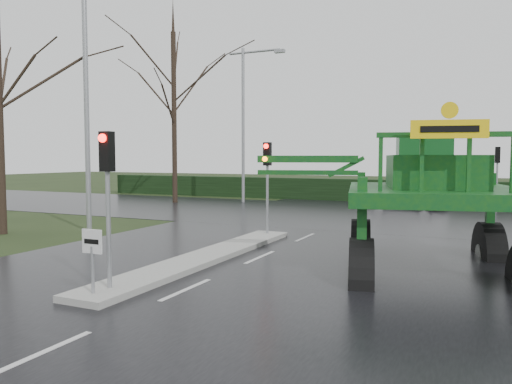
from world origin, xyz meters
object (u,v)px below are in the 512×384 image
at_px(keep_left_sign, 92,251).
at_px(white_sedan, 406,208).
at_px(street_light_left_near, 92,81).
at_px(crop_sprayer, 362,177).
at_px(traffic_signal_mid, 267,168).
at_px(street_light_left_far, 247,111).
at_px(traffic_signal_far, 497,165).
at_px(traffic_signal_near, 107,176).

bearing_deg(keep_left_sign, white_sedan, 82.03).
bearing_deg(street_light_left_near, crop_sprayer, -15.82).
bearing_deg(traffic_signal_mid, street_light_left_far, 118.86).
distance_m(traffic_signal_far, crop_sprayer, 17.56).
bearing_deg(traffic_signal_far, street_light_left_near, 43.63).
height_order(traffic_signal_near, white_sedan, traffic_signal_near).
bearing_deg(traffic_signal_mid, crop_sprayer, -45.92).
bearing_deg(traffic_signal_far, crop_sprayer, 79.49).
relative_size(crop_sprayer, white_sedan, 2.01).
relative_size(traffic_signal_far, crop_sprayer, 0.38).
bearing_deg(keep_left_sign, traffic_signal_mid, 90.00).
distance_m(keep_left_sign, traffic_signal_far, 22.93).
bearing_deg(street_light_left_far, street_light_left_near, -90.00).
relative_size(traffic_signal_far, white_sedan, 0.77).
relative_size(traffic_signal_far, street_light_left_near, 0.35).
bearing_deg(white_sedan, traffic_signal_mid, 178.15).
bearing_deg(crop_sprayer, keep_left_sign, -150.65).
relative_size(street_light_left_far, white_sedan, 2.18).
height_order(traffic_signal_near, street_light_left_near, street_light_left_near).
bearing_deg(traffic_signal_far, traffic_signal_mid, 58.07).
xyz_separation_m(street_light_left_near, crop_sprayer, (11.49, -3.26, -3.50)).
xyz_separation_m(traffic_signal_mid, street_light_left_near, (-6.89, -1.49, 3.40)).
bearing_deg(crop_sprayer, traffic_signal_mid, 120.71).
bearing_deg(crop_sprayer, traffic_signal_near, -154.14).
xyz_separation_m(street_light_left_far, white_sedan, (9.99, 0.58, -5.99)).
bearing_deg(white_sedan, street_light_left_far, 104.75).
relative_size(traffic_signal_near, street_light_left_near, 0.35).
height_order(keep_left_sign, street_light_left_far, street_light_left_far).
xyz_separation_m(traffic_signal_near, traffic_signal_mid, (0.00, 8.50, 0.00)).
distance_m(traffic_signal_near, traffic_signal_mid, 8.50).
xyz_separation_m(keep_left_sign, traffic_signal_far, (7.80, 21.51, 1.53)).
bearing_deg(street_light_left_far, white_sedan, 3.30).
height_order(traffic_signal_near, traffic_signal_mid, same).
relative_size(keep_left_sign, crop_sprayer, 0.15).
bearing_deg(traffic_signal_mid, keep_left_sign, -90.00).
relative_size(traffic_signal_mid, street_light_left_near, 0.35).
bearing_deg(street_light_left_near, traffic_signal_near, -45.47).
distance_m(traffic_signal_near, white_sedan, 21.96).
relative_size(keep_left_sign, traffic_signal_far, 0.38).
relative_size(traffic_signal_mid, white_sedan, 0.77).
height_order(traffic_signal_near, traffic_signal_far, same).
distance_m(traffic_signal_far, white_sedan, 5.40).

